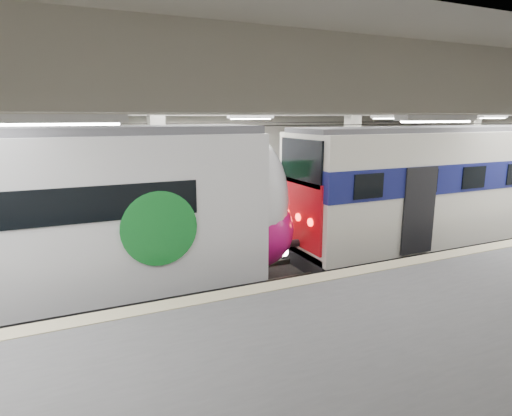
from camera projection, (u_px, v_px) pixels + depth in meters
name	position (u px, v px, depth m)	size (l,w,h in m)	color
station_hall	(307.00, 182.00, 11.55)	(36.00, 24.00, 5.75)	black
modern_emu	(49.00, 224.00, 10.70)	(14.81, 3.06, 4.73)	white
older_rer	(457.00, 184.00, 16.41)	(14.04, 3.10, 4.60)	silver
far_train	(41.00, 195.00, 15.48)	(13.23, 2.77, 4.25)	white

